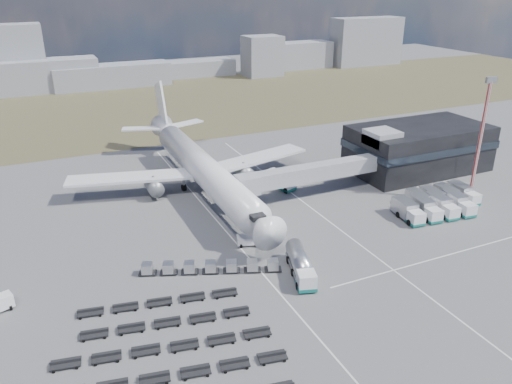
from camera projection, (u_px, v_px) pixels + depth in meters
name	position (u px, v px, depth m)	size (l,w,h in m)	color
ground	(273.00, 268.00, 74.09)	(420.00, 420.00, 0.00)	#565659
grass_strip	(126.00, 108.00, 165.99)	(420.00, 90.00, 0.01)	#4D482E
lane_markings	(318.00, 245.00, 80.34)	(47.12, 110.00, 0.01)	silver
terminal	(418.00, 147.00, 110.34)	(30.40, 16.40, 11.00)	black
jet_bridge	(300.00, 175.00, 95.25)	(30.30, 3.80, 7.05)	#939399
airliner	(201.00, 166.00, 99.05)	(51.59, 64.53, 17.62)	white
skyline	(89.00, 65.00, 194.03)	(288.49, 26.93, 24.33)	gray
fuel_tanker	(301.00, 265.00, 71.81)	(5.50, 10.57, 3.32)	white
pushback_tug	(248.00, 240.00, 80.28)	(3.50, 1.97, 1.55)	white
catering_truck	(280.00, 181.00, 101.84)	(4.72, 7.24, 3.08)	white
service_trucks_near	(434.00, 207.00, 90.10)	(14.03, 8.77, 2.96)	white
service_trucks_far	(443.00, 197.00, 94.31)	(12.83, 7.43, 2.79)	white
uld_row	(210.00, 267.00, 72.57)	(19.87, 9.00, 1.61)	black
baggage_dollies	(166.00, 350.00, 57.18)	(27.76, 24.00, 0.79)	black
floodlight_mast	(480.00, 141.00, 92.59)	(2.22, 1.83, 23.65)	#AB201B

